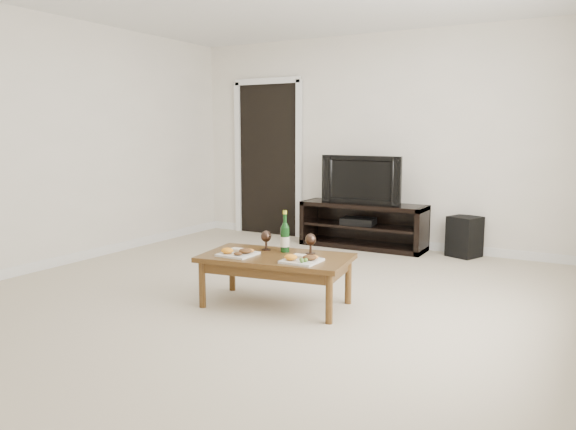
# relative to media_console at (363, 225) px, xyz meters

# --- Properties ---
(floor) EXTENTS (5.50, 5.50, 0.00)m
(floor) POSITION_rel_media_console_xyz_m (0.04, -2.50, -0.28)
(floor) COLOR beige
(floor) RESTS_ON ground
(back_wall) EXTENTS (5.00, 0.04, 2.60)m
(back_wall) POSITION_rel_media_console_xyz_m (0.04, 0.27, 1.02)
(back_wall) COLOR silver
(back_wall) RESTS_ON ground
(doorway) EXTENTS (0.90, 0.02, 2.05)m
(doorway) POSITION_rel_media_console_xyz_m (-1.51, 0.24, 0.75)
(doorway) COLOR black
(doorway) RESTS_ON ground
(media_console) EXTENTS (1.54, 0.45, 0.55)m
(media_console) POSITION_rel_media_console_xyz_m (0.00, 0.00, 0.00)
(media_console) COLOR black
(media_console) RESTS_ON ground
(television) EXTENTS (1.01, 0.15, 0.58)m
(television) POSITION_rel_media_console_xyz_m (0.00, 0.00, 0.57)
(television) COLOR black
(television) RESTS_ON media_console
(av_receiver) EXTENTS (0.44, 0.35, 0.08)m
(av_receiver) POSITION_rel_media_console_xyz_m (-0.06, -0.01, 0.05)
(av_receiver) COLOR black
(av_receiver) RESTS_ON media_console
(subwoofer) EXTENTS (0.40, 0.40, 0.46)m
(subwoofer) POSITION_rel_media_console_xyz_m (1.20, 0.10, -0.04)
(subwoofer) COLOR black
(subwoofer) RESTS_ON ground
(coffee_table) EXTENTS (1.28, 0.81, 0.42)m
(coffee_table) POSITION_rel_media_console_xyz_m (0.26, -2.53, -0.07)
(coffee_table) COLOR brown
(coffee_table) RESTS_ON ground
(plate_left) EXTENTS (0.27, 0.27, 0.07)m
(plate_left) POSITION_rel_media_console_xyz_m (-0.01, -2.68, 0.18)
(plate_left) COLOR white
(plate_left) RESTS_ON coffee_table
(plate_right) EXTENTS (0.27, 0.27, 0.07)m
(plate_right) POSITION_rel_media_console_xyz_m (0.55, -2.63, 0.18)
(plate_right) COLOR white
(plate_right) RESTS_ON coffee_table
(wine_bottle) EXTENTS (0.07, 0.07, 0.35)m
(wine_bottle) POSITION_rel_media_console_xyz_m (0.26, -2.38, 0.32)
(wine_bottle) COLOR #0F3712
(wine_bottle) RESTS_ON coffee_table
(goblet_left) EXTENTS (0.09, 0.09, 0.17)m
(goblet_left) POSITION_rel_media_console_xyz_m (0.09, -2.40, 0.23)
(goblet_left) COLOR #34241C
(goblet_left) RESTS_ON coffee_table
(goblet_right) EXTENTS (0.09, 0.09, 0.17)m
(goblet_right) POSITION_rel_media_console_xyz_m (0.48, -2.34, 0.23)
(goblet_right) COLOR #34241C
(goblet_right) RESTS_ON coffee_table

